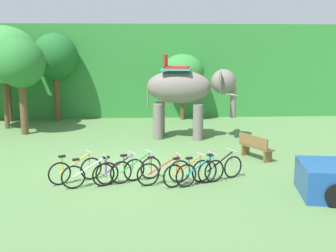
{
  "coord_description": "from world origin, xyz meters",
  "views": [
    {
      "loc": [
        0.47,
        -13.44,
        4.02
      ],
      "look_at": [
        1.31,
        1.0,
        1.3
      ],
      "focal_mm": 43.79,
      "sensor_mm": 36.0,
      "label": 1
    }
  ],
  "objects_px": {
    "tree_left": "(6,59)",
    "bike_yellow": "(75,170)",
    "bike_purple": "(119,171)",
    "bike_orange": "(188,173)",
    "tree_far_right": "(55,57)",
    "bike_red": "(164,172)",
    "wooden_bench": "(255,146)",
    "bike_green": "(136,169)",
    "tree_far_left": "(2,55)",
    "bike_white": "(90,174)",
    "tree_center": "(183,72)",
    "bike_black": "(220,168)",
    "elephant": "(186,90)",
    "tree_center_right": "(21,64)",
    "bike_teal": "(200,172)"
  },
  "relations": [
    {
      "from": "tree_left",
      "to": "bike_yellow",
      "type": "relative_size",
      "value": 3.03
    },
    {
      "from": "bike_purple",
      "to": "bike_orange",
      "type": "distance_m",
      "value": 2.08
    },
    {
      "from": "tree_far_right",
      "to": "bike_purple",
      "type": "relative_size",
      "value": 3.14
    },
    {
      "from": "bike_red",
      "to": "wooden_bench",
      "type": "distance_m",
      "value": 4.46
    },
    {
      "from": "tree_far_right",
      "to": "bike_green",
      "type": "height_order",
      "value": "tree_far_right"
    },
    {
      "from": "tree_far_left",
      "to": "bike_orange",
      "type": "height_order",
      "value": "tree_far_left"
    },
    {
      "from": "tree_far_right",
      "to": "bike_white",
      "type": "distance_m",
      "value": 12.5
    },
    {
      "from": "tree_center",
      "to": "bike_black",
      "type": "relative_size",
      "value": 2.44
    },
    {
      "from": "elephant",
      "to": "tree_far_right",
      "type": "bearing_deg",
      "value": 143.65
    },
    {
      "from": "bike_orange",
      "to": "bike_red",
      "type": "bearing_deg",
      "value": 172.23
    },
    {
      "from": "bike_white",
      "to": "tree_center_right",
      "type": "bearing_deg",
      "value": 117.51
    },
    {
      "from": "wooden_bench",
      "to": "tree_center",
      "type": "bearing_deg",
      "value": 102.08
    },
    {
      "from": "bike_yellow",
      "to": "bike_teal",
      "type": "relative_size",
      "value": 0.97
    },
    {
      "from": "bike_orange",
      "to": "bike_teal",
      "type": "height_order",
      "value": "same"
    },
    {
      "from": "elephant",
      "to": "bike_orange",
      "type": "relative_size",
      "value": 2.73
    },
    {
      "from": "bike_red",
      "to": "bike_teal",
      "type": "height_order",
      "value": "same"
    },
    {
      "from": "bike_green",
      "to": "tree_far_left",
      "type": "bearing_deg",
      "value": 126.99
    },
    {
      "from": "bike_yellow",
      "to": "bike_red",
      "type": "bearing_deg",
      "value": -7.57
    },
    {
      "from": "bike_orange",
      "to": "tree_center_right",
      "type": "bearing_deg",
      "value": 131.6
    },
    {
      "from": "bike_white",
      "to": "bike_purple",
      "type": "distance_m",
      "value": 0.87
    },
    {
      "from": "bike_purple",
      "to": "bike_red",
      "type": "bearing_deg",
      "value": -6.19
    },
    {
      "from": "bike_white",
      "to": "wooden_bench",
      "type": "relative_size",
      "value": 1.08
    },
    {
      "from": "bike_white",
      "to": "wooden_bench",
      "type": "height_order",
      "value": "bike_white"
    },
    {
      "from": "tree_far_left",
      "to": "bike_green",
      "type": "relative_size",
      "value": 3.29
    },
    {
      "from": "bike_yellow",
      "to": "bike_red",
      "type": "distance_m",
      "value": 2.71
    },
    {
      "from": "wooden_bench",
      "to": "bike_yellow",
      "type": "bearing_deg",
      "value": -159.06
    },
    {
      "from": "bike_purple",
      "to": "bike_green",
      "type": "relative_size",
      "value": 0.99
    },
    {
      "from": "bike_white",
      "to": "bike_green",
      "type": "xyz_separation_m",
      "value": [
        1.34,
        0.44,
        0.0
      ]
    },
    {
      "from": "tree_far_right",
      "to": "tree_center",
      "type": "distance_m",
      "value": 7.18
    },
    {
      "from": "elephant",
      "to": "bike_white",
      "type": "relative_size",
      "value": 2.57
    },
    {
      "from": "tree_left",
      "to": "elephant",
      "type": "xyz_separation_m",
      "value": [
        9.48,
        -4.95,
        -1.27
      ]
    },
    {
      "from": "wooden_bench",
      "to": "tree_center_right",
      "type": "bearing_deg",
      "value": 152.74
    },
    {
      "from": "tree_left",
      "to": "bike_black",
      "type": "distance_m",
      "value": 15.27
    },
    {
      "from": "tree_center",
      "to": "bike_green",
      "type": "height_order",
      "value": "tree_center"
    },
    {
      "from": "bike_white",
      "to": "bike_purple",
      "type": "xyz_separation_m",
      "value": [
        0.83,
        0.25,
        0.0
      ]
    },
    {
      "from": "tree_center",
      "to": "bike_green",
      "type": "xyz_separation_m",
      "value": [
        -2.48,
        -11.2,
        -2.33
      ]
    },
    {
      "from": "bike_teal",
      "to": "tree_far_right",
      "type": "bearing_deg",
      "value": 119.52
    },
    {
      "from": "bike_white",
      "to": "bike_orange",
      "type": "xyz_separation_m",
      "value": [
        2.89,
        0.01,
        0.0
      ]
    },
    {
      "from": "tree_far_left",
      "to": "bike_white",
      "type": "xyz_separation_m",
      "value": [
        5.43,
        -9.42,
        -3.36
      ]
    },
    {
      "from": "tree_far_left",
      "to": "bike_teal",
      "type": "relative_size",
      "value": 3.3
    },
    {
      "from": "bike_green",
      "to": "wooden_bench",
      "type": "height_order",
      "value": "bike_green"
    },
    {
      "from": "bike_teal",
      "to": "bike_red",
      "type": "bearing_deg",
      "value": 174.98
    },
    {
      "from": "bike_red",
      "to": "bike_black",
      "type": "xyz_separation_m",
      "value": [
        1.76,
        0.27,
        0.0
      ]
    },
    {
      "from": "tree_center",
      "to": "bike_orange",
      "type": "height_order",
      "value": "tree_center"
    },
    {
      "from": "bike_yellow",
      "to": "tree_center_right",
      "type": "bearing_deg",
      "value": 115.89
    },
    {
      "from": "tree_left",
      "to": "bike_red",
      "type": "distance_m",
      "value": 14.4
    },
    {
      "from": "elephant",
      "to": "bike_white",
      "type": "distance_m",
      "value": 7.7
    },
    {
      "from": "tree_far_left",
      "to": "tree_center_right",
      "type": "distance_m",
      "value": 2.05
    },
    {
      "from": "bike_yellow",
      "to": "bike_black",
      "type": "bearing_deg",
      "value": -1.08
    },
    {
      "from": "tree_center",
      "to": "bike_teal",
      "type": "height_order",
      "value": "tree_center"
    }
  ]
}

